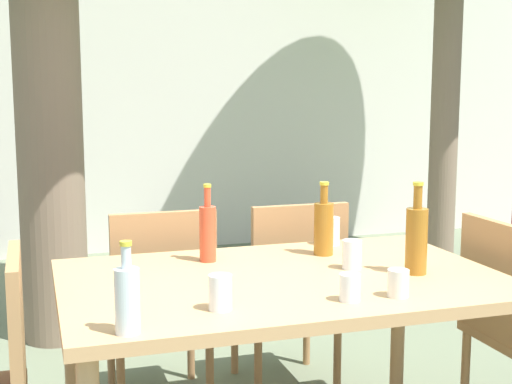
{
  "coord_description": "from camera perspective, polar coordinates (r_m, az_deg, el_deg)",
  "views": [
    {
      "loc": [
        -0.8,
        -2.23,
        1.4
      ],
      "look_at": [
        0.0,
        0.3,
        1.01
      ],
      "focal_mm": 50.0,
      "sensor_mm": 36.0,
      "label": 1
    }
  ],
  "objects": [
    {
      "name": "drinking_glass_2",
      "position": [
        2.09,
        -2.88,
        -8.03
      ],
      "size": [
        0.07,
        0.07,
        0.1
      ],
      "color": "white",
      "rests_on": "dining_table_front"
    },
    {
      "name": "drinking_glass_0",
      "position": [
        2.94,
        5.96,
        -3.12
      ],
      "size": [
        0.08,
        0.08,
        0.11
      ],
      "color": "silver",
      "rests_on": "dining_table_front"
    },
    {
      "name": "soda_bottle_3",
      "position": [
        2.64,
        -3.89,
        -3.18
      ],
      "size": [
        0.06,
        0.06,
        0.29
      ],
      "color": "#DB4C2D",
      "rests_on": "dining_table_front"
    },
    {
      "name": "drinking_glass_4",
      "position": [
        2.19,
        7.52,
        -7.58
      ],
      "size": [
        0.06,
        0.06,
        0.08
      ],
      "color": "white",
      "rests_on": "dining_table_front"
    },
    {
      "name": "cafe_building_wall",
      "position": [
        6.14,
        -10.18,
        8.26
      ],
      "size": [
        10.0,
        0.08,
        2.8
      ],
      "color": "silver",
      "rests_on": "ground_plane"
    },
    {
      "name": "dining_table_front",
      "position": [
        2.48,
        2.12,
        -8.47
      ],
      "size": [
        1.5,
        0.97,
        0.76
      ],
      "color": "tan",
      "rests_on": "ground_plane"
    },
    {
      "name": "amber_bottle_0",
      "position": [
        2.52,
        12.72,
        -3.63
      ],
      "size": [
        0.08,
        0.08,
        0.32
      ],
      "color": "#9E661E",
      "rests_on": "dining_table_front"
    },
    {
      "name": "drinking_glass_1",
      "position": [
        2.56,
        7.68,
        -4.98
      ],
      "size": [
        0.07,
        0.07,
        0.1
      ],
      "color": "white",
      "rests_on": "dining_table_front"
    },
    {
      "name": "drinking_glass_3",
      "position": [
        2.26,
        11.3,
        -7.16
      ],
      "size": [
        0.07,
        0.07,
        0.09
      ],
      "color": "silver",
      "rests_on": "dining_table_front"
    },
    {
      "name": "amber_bottle_2",
      "position": [
        2.76,
        5.44,
        -2.78
      ],
      "size": [
        0.08,
        0.08,
        0.28
      ],
      "color": "#9E661E",
      "rests_on": "dining_table_front"
    },
    {
      "name": "water_bottle_1",
      "position": [
        1.91,
        -10.27,
        -8.35
      ],
      "size": [
        0.07,
        0.07,
        0.25
      ],
      "color": "silver",
      "rests_on": "dining_table_front"
    },
    {
      "name": "patio_chair_3",
      "position": [
        3.27,
        2.82,
        -7.47
      ],
      "size": [
        0.44,
        0.44,
        0.89
      ],
      "rotation": [
        0.0,
        0.0,
        3.14
      ],
      "color": "#A87A4C",
      "rests_on": "ground_plane"
    },
    {
      "name": "patio_chair_2",
      "position": [
        3.12,
        -7.65,
        -8.32
      ],
      "size": [
        0.44,
        0.44,
        0.89
      ],
      "rotation": [
        0.0,
        0.0,
        3.14
      ],
      "color": "#A87A4C",
      "rests_on": "ground_plane"
    }
  ]
}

